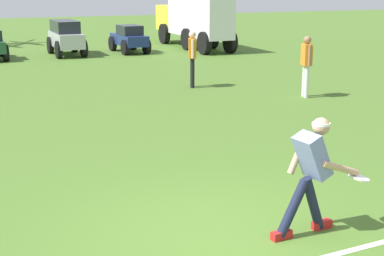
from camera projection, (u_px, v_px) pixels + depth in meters
The scene contains 8 objects.
ground_plane at pixel (218, 236), 7.02m from camera, with size 80.00×80.00×0.00m, color #486C26.
frisbee_thrower at pixel (311, 170), 6.93m from camera, with size 1.13×0.47×1.41m.
frisbee_in_flight at pixel (359, 177), 7.07m from camera, with size 0.32×0.33×0.09m.
teammate_near_sideline at pixel (306, 61), 14.85m from camera, with size 0.27×0.50×1.56m.
teammate_midfield at pixel (192, 54), 16.18m from camera, with size 0.29×0.49×1.56m.
parked_car_slot_c at pixel (66, 37), 22.94m from camera, with size 1.27×2.45×1.34m.
parked_car_slot_d at pixel (129, 38), 23.80m from camera, with size 1.29×2.28×1.10m.
box_truck at pixel (194, 19), 25.15m from camera, with size 1.74×5.97×2.20m.
Camera 1 is at (-2.55, -5.95, 3.01)m, focal length 55.00 mm.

